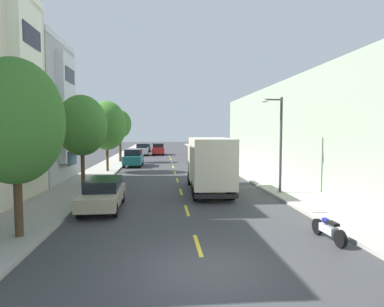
# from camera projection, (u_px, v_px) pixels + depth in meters

# --- Properties ---
(ground_plane) EXTENTS (160.00, 160.00, 0.00)m
(ground_plane) POSITION_uv_depth(u_px,v_px,m) (172.00, 164.00, 39.19)
(ground_plane) COLOR #38383A
(sidewalk_left) EXTENTS (3.20, 120.00, 0.14)m
(sidewalk_left) POSITION_uv_depth(u_px,v_px,m) (109.00, 166.00, 36.55)
(sidewalk_left) COLOR #A39E93
(sidewalk_left) RESTS_ON ground_plane
(sidewalk_right) EXTENTS (3.20, 120.00, 0.14)m
(sidewalk_right) POSITION_uv_depth(u_px,v_px,m) (234.00, 165.00, 37.85)
(sidewalk_right) COLOR #A39E93
(sidewalk_right) RESTS_ON ground_plane
(lane_centerline_dashes) EXTENTS (0.14, 47.20, 0.01)m
(lane_centerline_dashes) POSITION_uv_depth(u_px,v_px,m) (174.00, 169.00, 33.73)
(lane_centerline_dashes) COLOR yellow
(lane_centerline_dashes) RESTS_ON ground_plane
(apartment_block_opposite) EXTENTS (10.00, 36.00, 8.08)m
(apartment_block_opposite) POSITION_uv_depth(u_px,v_px,m) (324.00, 130.00, 30.24)
(apartment_block_opposite) COLOR #99AD8E
(apartment_block_opposite) RESTS_ON ground_plane
(street_tree_nearest) EXTENTS (3.37, 3.37, 6.40)m
(street_tree_nearest) POSITION_uv_depth(u_px,v_px,m) (15.00, 122.00, 11.62)
(street_tree_nearest) COLOR #47331E
(street_tree_nearest) RESTS_ON sidewalk_left
(street_tree_second) EXTENTS (3.24, 3.24, 6.15)m
(street_tree_second) POSITION_uv_depth(u_px,v_px,m) (82.00, 126.00, 21.31)
(street_tree_second) COLOR #47331E
(street_tree_second) RESTS_ON sidewalk_left
(street_tree_third) EXTENTS (3.65, 3.65, 6.66)m
(street_tree_third) POSITION_uv_depth(u_px,v_px,m) (107.00, 126.00, 31.00)
(street_tree_third) COLOR #47331E
(street_tree_third) RESTS_ON sidewalk_left
(street_tree_farthest) EXTENTS (2.82, 2.82, 6.42)m
(street_tree_farthest) POSITION_uv_depth(u_px,v_px,m) (120.00, 124.00, 40.67)
(street_tree_farthest) COLOR #47331E
(street_tree_farthest) RESTS_ON sidewalk_left
(street_lamp) EXTENTS (1.35, 0.28, 5.88)m
(street_lamp) POSITION_uv_depth(u_px,v_px,m) (278.00, 137.00, 20.17)
(street_lamp) COLOR #38383D
(street_lamp) RESTS_ON sidewalk_right
(delivery_box_truck) EXTENTS (2.58, 7.59, 3.51)m
(delivery_box_truck) POSITION_uv_depth(u_px,v_px,m) (209.00, 162.00, 21.00)
(delivery_box_truck) COLOR beige
(delivery_box_truck) RESTS_ON ground_plane
(parked_suv_burgundy) EXTENTS (1.99, 4.82, 1.93)m
(parked_suv_burgundy) POSITION_uv_depth(u_px,v_px,m) (196.00, 149.00, 54.87)
(parked_suv_burgundy) COLOR maroon
(parked_suv_burgundy) RESTS_ON ground_plane
(parked_wagon_champagne) EXTENTS (1.89, 4.73, 1.50)m
(parked_wagon_champagne) POSITION_uv_depth(u_px,v_px,m) (103.00, 193.00, 16.66)
(parked_wagon_champagne) COLOR tan
(parked_wagon_champagne) RESTS_ON ground_plane
(parked_wagon_black) EXTENTS (1.91, 4.74, 1.50)m
(parked_wagon_black) POSITION_uv_depth(u_px,v_px,m) (203.00, 155.00, 43.30)
(parked_wagon_black) COLOR black
(parked_wagon_black) RESTS_ON ground_plane
(parked_suv_silver) EXTENTS (2.07, 4.85, 1.93)m
(parked_suv_silver) POSITION_uv_depth(u_px,v_px,m) (142.00, 149.00, 53.24)
(parked_suv_silver) COLOR #B2B5BA
(parked_suv_silver) RESTS_ON ground_plane
(parked_hatchback_charcoal) EXTENTS (1.76, 4.01, 1.50)m
(parked_hatchback_charcoal) POSITION_uv_depth(u_px,v_px,m) (146.00, 148.00, 62.32)
(parked_hatchback_charcoal) COLOR #333338
(parked_hatchback_charcoal) RESTS_ON ground_plane
(parked_suv_teal) EXTENTS (2.02, 4.83, 1.93)m
(parked_suv_teal) POSITION_uv_depth(u_px,v_px,m) (134.00, 157.00, 36.69)
(parked_suv_teal) COLOR #195B60
(parked_suv_teal) RESTS_ON ground_plane
(moving_red_sedan) EXTENTS (1.95, 4.80, 1.93)m
(moving_red_sedan) POSITION_uv_depth(u_px,v_px,m) (158.00, 149.00, 54.26)
(moving_red_sedan) COLOR #AD1E1E
(moving_red_sedan) RESTS_ON ground_plane
(parked_motorcycle) EXTENTS (0.62, 2.05, 0.90)m
(parked_motorcycle) POSITION_uv_depth(u_px,v_px,m) (328.00, 229.00, 11.84)
(parked_motorcycle) COLOR black
(parked_motorcycle) RESTS_ON ground_plane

